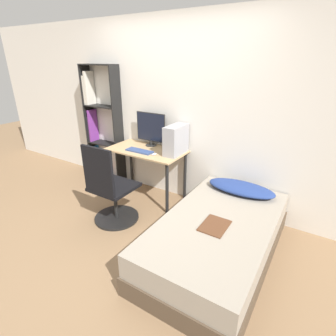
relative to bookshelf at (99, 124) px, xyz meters
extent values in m
plane|color=#846647|center=(1.38, -1.32, -0.94)|extent=(14.00, 14.00, 0.00)
cube|color=silver|center=(1.38, 0.14, 0.31)|extent=(8.00, 0.05, 2.50)
cube|color=tan|center=(1.10, -0.18, -0.20)|extent=(1.11, 0.59, 0.02)
cylinder|color=black|center=(0.59, -0.43, -0.58)|extent=(0.04, 0.04, 0.73)
cylinder|color=black|center=(1.61, -0.43, -0.58)|extent=(0.04, 0.04, 0.73)
cylinder|color=black|center=(0.59, 0.06, -0.58)|extent=(0.04, 0.04, 0.73)
cylinder|color=black|center=(1.61, 0.06, -0.58)|extent=(0.04, 0.04, 0.73)
cube|color=black|center=(-0.21, 0.00, 0.00)|extent=(0.02, 0.22, 1.88)
cube|color=black|center=(0.42, 0.00, 0.00)|extent=(0.02, 0.22, 1.88)
cube|color=black|center=(0.10, 0.00, -0.93)|extent=(0.62, 0.22, 0.02)
cube|color=black|center=(0.10, 0.00, -0.31)|extent=(0.62, 0.22, 0.02)
cube|color=black|center=(0.10, 0.00, 0.31)|extent=(0.62, 0.22, 0.02)
cube|color=black|center=(0.10, 0.00, 0.93)|extent=(0.62, 0.22, 0.02)
cube|color=#2870B7|center=(-0.18, 0.00, -0.67)|extent=(0.02, 0.19, 0.51)
cube|color=red|center=(-0.15, 0.00, -0.72)|extent=(0.04, 0.19, 0.41)
cube|color=black|center=(-0.18, 0.00, -0.10)|extent=(0.02, 0.19, 0.41)
cube|color=#7A338E|center=(-0.15, 0.00, -0.04)|extent=(0.03, 0.19, 0.53)
cube|color=beige|center=(-0.18, 0.00, 0.54)|extent=(0.04, 0.19, 0.45)
cube|color=beige|center=(-0.13, 0.00, 0.57)|extent=(0.03, 0.19, 0.51)
cylinder|color=black|center=(1.12, -0.90, -0.92)|extent=(0.57, 0.57, 0.03)
cylinder|color=black|center=(1.12, -0.90, -0.70)|extent=(0.05, 0.05, 0.42)
cube|color=black|center=(1.12, -0.90, -0.47)|extent=(0.50, 0.50, 0.04)
cube|color=black|center=(1.12, -1.13, -0.17)|extent=(0.45, 0.04, 0.56)
cube|color=#4C3D2D|center=(2.49, -0.85, -0.84)|extent=(1.07, 1.92, 0.20)
cube|color=gray|center=(2.49, -0.85, -0.62)|extent=(1.03, 1.88, 0.25)
ellipsoid|color=navy|center=(2.49, -0.15, -0.44)|extent=(0.81, 0.36, 0.11)
cube|color=#56331E|center=(2.50, -0.98, -0.49)|extent=(0.24, 0.32, 0.01)
cylinder|color=black|center=(1.05, 0.01, -0.18)|extent=(0.16, 0.16, 0.01)
cylinder|color=black|center=(1.05, 0.01, -0.14)|extent=(0.04, 0.04, 0.07)
cube|color=black|center=(1.05, 0.02, 0.09)|extent=(0.49, 0.01, 0.42)
cube|color=black|center=(1.05, 0.01, 0.09)|extent=(0.47, 0.01, 0.40)
cube|color=#33477A|center=(1.07, -0.30, -0.18)|extent=(0.40, 0.14, 0.02)
cube|color=#99999E|center=(1.55, -0.11, 0.01)|extent=(0.18, 0.40, 0.39)
ellipsoid|color=silver|center=(1.32, -0.30, -0.18)|extent=(0.06, 0.09, 0.02)
camera|label=1|loc=(3.25, -3.02, 1.02)|focal=28.00mm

